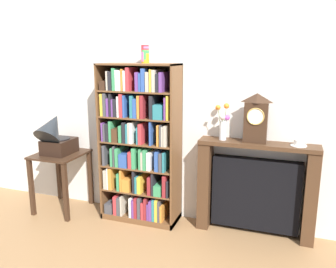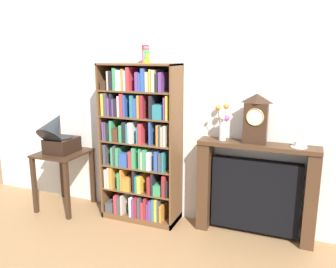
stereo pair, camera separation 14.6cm
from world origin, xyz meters
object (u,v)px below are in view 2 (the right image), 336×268
at_px(cup_stack, 146,54).
at_px(mantel_clock, 256,119).
at_px(flower_vase, 223,123).
at_px(teacup_with_saucer, 299,145).
at_px(fireplace_mantel, 255,191).
at_px(bookshelf, 139,147).
at_px(side_table_left, 63,165).
at_px(gramophone, 58,134).

relative_size(cup_stack, mantel_clock, 0.38).
bearing_deg(flower_vase, teacup_with_saucer, 0.43).
xyz_separation_m(cup_stack, fireplace_mantel, (1.15, 0.06, -1.32)).
relative_size(mantel_clock, flower_vase, 1.27).
bearing_deg(teacup_with_saucer, bookshelf, -177.41).
height_order(cup_stack, mantel_clock, cup_stack).
relative_size(bookshelf, side_table_left, 2.48).
bearing_deg(fireplace_mantel, cup_stack, -176.80).
bearing_deg(bookshelf, gramophone, -171.04).
relative_size(side_table_left, mantel_clock, 1.44).
xyz_separation_m(bookshelf, fireplace_mantel, (1.23, 0.09, -0.35)).
bearing_deg(fireplace_mantel, flower_vase, -175.82).
height_order(cup_stack, side_table_left, cup_stack).
bearing_deg(bookshelf, fireplace_mantel, 4.29).
bearing_deg(side_table_left, fireplace_mantel, 4.76).
distance_m(bookshelf, fireplace_mantel, 1.28).
bearing_deg(mantel_clock, flower_vase, -179.44).
relative_size(cup_stack, side_table_left, 0.27).
distance_m(side_table_left, teacup_with_saucer, 2.59).
height_order(fireplace_mantel, teacup_with_saucer, teacup_with_saucer).
xyz_separation_m(cup_stack, gramophone, (-1.03, -0.18, -0.87)).
bearing_deg(cup_stack, flower_vase, 2.78).
bearing_deg(teacup_with_saucer, mantel_clock, -179.66).
bearing_deg(teacup_with_saucer, side_table_left, -176.37).
distance_m(cup_stack, fireplace_mantel, 1.75).
bearing_deg(flower_vase, bookshelf, -175.67).
xyz_separation_m(fireplace_mantel, teacup_with_saucer, (0.37, -0.02, 0.51)).
distance_m(fireplace_mantel, mantel_clock, 0.72).
relative_size(bookshelf, teacup_with_saucer, 11.52).
height_order(bookshelf, fireplace_mantel, bookshelf).
distance_m(mantel_clock, teacup_with_saucer, 0.45).
bearing_deg(mantel_clock, bookshelf, -176.65).
distance_m(gramophone, teacup_with_saucer, 2.55).
height_order(cup_stack, flower_vase, cup_stack).
distance_m(side_table_left, flower_vase, 1.94).
bearing_deg(flower_vase, side_table_left, -175.13).
xyz_separation_m(cup_stack, side_table_left, (-1.03, -0.12, -1.27)).
bearing_deg(cup_stack, mantel_clock, 2.16).
relative_size(gramophone, fireplace_mantel, 0.47).
height_order(flower_vase, teacup_with_saucer, flower_vase).
distance_m(fireplace_mantel, teacup_with_saucer, 0.63).
bearing_deg(side_table_left, cup_stack, 6.49).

